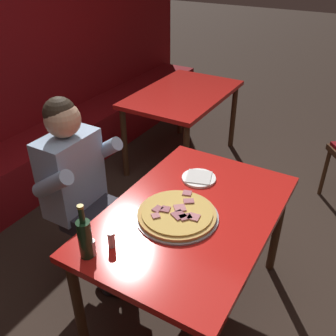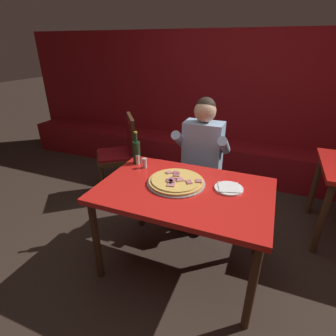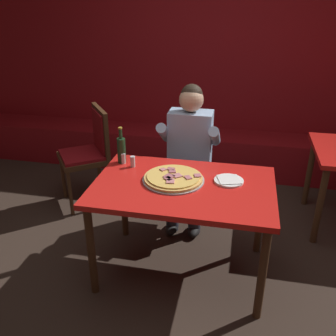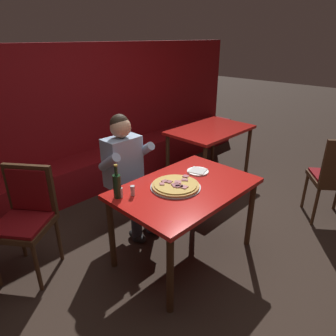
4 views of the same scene
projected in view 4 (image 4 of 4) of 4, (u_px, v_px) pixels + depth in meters
The scene contains 12 objects.
ground_plane at pixel (184, 254), 2.96m from camera, with size 24.00×24.00×0.00m, color #33261E.
booth_wall_panel at pixel (62, 120), 3.96m from camera, with size 6.80×0.16×1.90m, color maroon.
booth_bench at pixel (81, 176), 4.05m from camera, with size 6.46×0.48×0.46m, color maroon.
main_dining_table at pixel (185, 195), 2.69m from camera, with size 1.27×0.84×0.75m.
pizza at pixel (176, 186), 2.62m from camera, with size 0.44×0.44×0.05m.
plate_white_paper at pixel (198, 171), 2.92m from camera, with size 0.21×0.21×0.02m.
beer_bottle at pixel (117, 185), 2.43m from camera, with size 0.07×0.07×0.29m.
shaker_parmesan at pixel (121, 193), 2.46m from camera, with size 0.04×0.04×0.09m.
shaker_oregano at pixel (133, 191), 2.49m from camera, with size 0.04×0.04×0.09m.
diner_seated_blue_shirt at pixel (128, 170), 3.08m from camera, with size 0.53×0.53×1.27m.
dining_chair_near_right at pixel (26, 213), 2.57m from camera, with size 0.61×0.61×0.98m.
background_dining_table at pixel (210, 135), 4.33m from camera, with size 1.22×0.78×0.75m.
Camera 4 is at (-1.80, -1.53, 1.98)m, focal length 32.00 mm.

